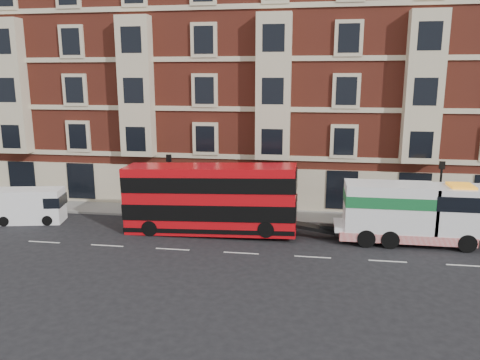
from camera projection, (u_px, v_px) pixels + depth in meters
name	position (u px, v px, depth m)	size (l,w,h in m)	color
ground	(241.00, 253.00, 26.37)	(120.00, 120.00, 0.00)	black
sidewalk	(257.00, 214.00, 33.60)	(90.00, 3.00, 0.15)	slate
victorian_terrace	(274.00, 73.00, 38.65)	(45.00, 12.00, 20.40)	maroon
lamp_post_west	(170.00, 180.00, 32.68)	(0.35, 0.15, 4.35)	black
lamp_post_east	(440.00, 189.00, 30.02)	(0.35, 0.15, 4.35)	black
double_decker_bus	(210.00, 198.00, 29.31)	(10.76, 2.47, 4.36)	red
tow_truck	(410.00, 212.00, 27.62)	(8.62, 2.55, 3.59)	white
box_van	(29.00, 206.00, 31.88)	(4.71, 2.67, 2.30)	white
pedestrian	(137.00, 202.00, 33.35)	(0.63, 0.41, 1.72)	#1F1B36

